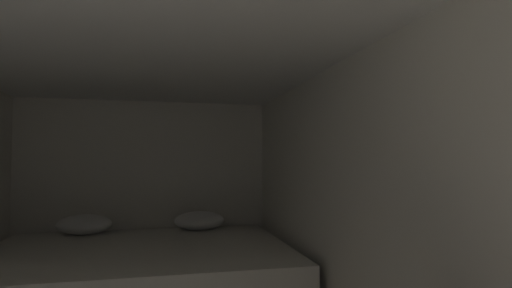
{
  "coord_description": "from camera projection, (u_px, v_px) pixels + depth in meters",
  "views": [
    {
      "loc": [
        0.17,
        -0.16,
        1.43
      ],
      "look_at": [
        0.86,
        2.76,
        1.56
      ],
      "focal_mm": 28.08,
      "sensor_mm": 36.0,
      "label": 1
    }
  ],
  "objects": [
    {
      "name": "wall_right",
      "position": [
        367.0,
        226.0,
        2.35
      ],
      "size": [
        0.05,
        4.82,
        2.1
      ],
      "primitive_type": "cube",
      "color": "silver",
      "rests_on": "ground"
    },
    {
      "name": "wall_back",
      "position": [
        145.0,
        196.0,
        4.4
      ],
      "size": [
        2.75,
        0.05,
        2.1
      ],
      "primitive_type": "cube",
      "color": "silver",
      "rests_on": "ground"
    },
    {
      "name": "bed",
      "position": [
        140.0,
        288.0,
        3.39
      ],
      "size": [
        2.53,
        1.9,
        0.9
      ],
      "color": "#9E7247",
      "rests_on": "ground"
    },
    {
      "name": "ceiling_slab",
      "position": [
        130.0,
        28.0,
        2.08
      ],
      "size": [
        2.75,
        4.82,
        0.05
      ],
      "primitive_type": "cube",
      "color": "white",
      "rests_on": "wall_left"
    }
  ]
}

